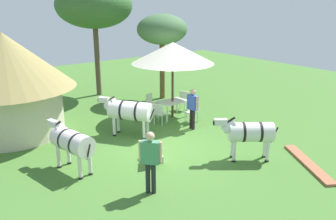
{
  "coord_description": "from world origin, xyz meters",
  "views": [
    {
      "loc": [
        -6.8,
        -9.41,
        5.01
      ],
      "look_at": [
        0.77,
        0.87,
        1.0
      ],
      "focal_mm": 37.66,
      "sensor_mm": 36.0,
      "label": 1
    }
  ],
  "objects_px": {
    "thatched_hut": "(7,78)",
    "zebra_by_umbrella": "(129,111)",
    "zebra_toward_hut": "(249,133)",
    "striped_lounge_chair": "(153,154)",
    "patio_chair_near_lawn": "(151,102)",
    "acacia_tree_behind_hut": "(94,6)",
    "patio_dining_table": "(172,103)",
    "patio_chair_west_end": "(183,99)",
    "guest_beside_umbrella": "(193,105)",
    "zebra_nearest_camera": "(71,142)",
    "patio_chair_near_hut": "(159,113)",
    "shade_umbrella": "(173,53)",
    "acacia_tree_far_lawn": "(162,30)",
    "patio_chair_east_end": "(193,111)",
    "standing_watcher": "(150,157)"
  },
  "relations": [
    {
      "from": "thatched_hut",
      "to": "zebra_by_umbrella",
      "type": "height_order",
      "value": "thatched_hut"
    },
    {
      "from": "zebra_toward_hut",
      "to": "striped_lounge_chair",
      "type": "bearing_deg",
      "value": 92.57
    },
    {
      "from": "patio_chair_near_lawn",
      "to": "zebra_toward_hut",
      "type": "relative_size",
      "value": 0.5
    },
    {
      "from": "patio_chair_near_lawn",
      "to": "acacia_tree_behind_hut",
      "type": "xyz_separation_m",
      "value": [
        -0.49,
        4.41,
        4.19
      ]
    },
    {
      "from": "patio_dining_table",
      "to": "patio_chair_west_end",
      "type": "relative_size",
      "value": 1.4
    },
    {
      "from": "thatched_hut",
      "to": "guest_beside_umbrella",
      "type": "bearing_deg",
      "value": -32.19
    },
    {
      "from": "zebra_nearest_camera",
      "to": "thatched_hut",
      "type": "bearing_deg",
      "value": 85.99
    },
    {
      "from": "thatched_hut",
      "to": "patio_chair_west_end",
      "type": "bearing_deg",
      "value": -11.9
    },
    {
      "from": "zebra_by_umbrella",
      "to": "zebra_toward_hut",
      "type": "height_order",
      "value": "zebra_by_umbrella"
    },
    {
      "from": "zebra_by_umbrella",
      "to": "guest_beside_umbrella",
      "type": "bearing_deg",
      "value": -55.95
    },
    {
      "from": "patio_chair_near_hut",
      "to": "shade_umbrella",
      "type": "bearing_deg",
      "value": 90.0
    },
    {
      "from": "patio_chair_west_end",
      "to": "acacia_tree_far_lawn",
      "type": "height_order",
      "value": "acacia_tree_far_lawn"
    },
    {
      "from": "zebra_toward_hut",
      "to": "acacia_tree_far_lawn",
      "type": "bearing_deg",
      "value": 20.69
    },
    {
      "from": "zebra_nearest_camera",
      "to": "zebra_by_umbrella",
      "type": "height_order",
      "value": "zebra_by_umbrella"
    },
    {
      "from": "patio_dining_table",
      "to": "zebra_by_umbrella",
      "type": "distance_m",
      "value": 2.82
    },
    {
      "from": "guest_beside_umbrella",
      "to": "zebra_nearest_camera",
      "type": "relative_size",
      "value": 0.78
    },
    {
      "from": "thatched_hut",
      "to": "acacia_tree_far_lawn",
      "type": "relative_size",
      "value": 1.15
    },
    {
      "from": "striped_lounge_chair",
      "to": "shade_umbrella",
      "type": "bearing_deg",
      "value": 59.33
    },
    {
      "from": "patio_chair_west_end",
      "to": "zebra_by_umbrella",
      "type": "bearing_deg",
      "value": 82.56
    },
    {
      "from": "acacia_tree_behind_hut",
      "to": "patio_chair_near_lawn",
      "type": "bearing_deg",
      "value": -83.61
    },
    {
      "from": "patio_chair_west_end",
      "to": "acacia_tree_far_lawn",
      "type": "bearing_deg",
      "value": -38.79
    },
    {
      "from": "patio_chair_east_end",
      "to": "patio_chair_near_hut",
      "type": "relative_size",
      "value": 1.0
    },
    {
      "from": "patio_chair_east_end",
      "to": "standing_watcher",
      "type": "bearing_deg",
      "value": -153.56
    },
    {
      "from": "zebra_toward_hut",
      "to": "acacia_tree_far_lawn",
      "type": "xyz_separation_m",
      "value": [
        2.14,
        7.8,
        2.6
      ]
    },
    {
      "from": "standing_watcher",
      "to": "zebra_by_umbrella",
      "type": "distance_m",
      "value": 4.32
    },
    {
      "from": "patio_chair_near_lawn",
      "to": "acacia_tree_far_lawn",
      "type": "xyz_separation_m",
      "value": [
        1.91,
        1.79,
        3.02
      ]
    },
    {
      "from": "patio_dining_table",
      "to": "striped_lounge_chair",
      "type": "bearing_deg",
      "value": -135.07
    },
    {
      "from": "shade_umbrella",
      "to": "zebra_toward_hut",
      "type": "height_order",
      "value": "shade_umbrella"
    },
    {
      "from": "guest_beside_umbrella",
      "to": "acacia_tree_behind_hut",
      "type": "distance_m",
      "value": 8.09
    },
    {
      "from": "thatched_hut",
      "to": "acacia_tree_far_lawn",
      "type": "bearing_deg",
      "value": 6.04
    },
    {
      "from": "shade_umbrella",
      "to": "patio_dining_table",
      "type": "relative_size",
      "value": 2.79
    },
    {
      "from": "patio_chair_east_end",
      "to": "patio_chair_west_end",
      "type": "height_order",
      "value": "same"
    },
    {
      "from": "patio_chair_west_end",
      "to": "patio_chair_near_hut",
      "type": "bearing_deg",
      "value": 88.45
    },
    {
      "from": "thatched_hut",
      "to": "striped_lounge_chair",
      "type": "distance_m",
      "value": 6.35
    },
    {
      "from": "guest_beside_umbrella",
      "to": "patio_chair_east_end",
      "type": "bearing_deg",
      "value": 134.93
    },
    {
      "from": "standing_watcher",
      "to": "striped_lounge_chair",
      "type": "relative_size",
      "value": 1.9
    },
    {
      "from": "thatched_hut",
      "to": "patio_chair_west_end",
      "type": "relative_size",
      "value": 5.55
    },
    {
      "from": "acacia_tree_far_lawn",
      "to": "patio_chair_near_hut",
      "type": "bearing_deg",
      "value": -127.29
    },
    {
      "from": "patio_chair_near_hut",
      "to": "standing_watcher",
      "type": "height_order",
      "value": "standing_watcher"
    },
    {
      "from": "thatched_hut",
      "to": "acacia_tree_far_lawn",
      "type": "xyz_separation_m",
      "value": [
        7.68,
        0.81,
        1.34
      ]
    },
    {
      "from": "thatched_hut",
      "to": "striped_lounge_chair",
      "type": "bearing_deg",
      "value": -60.78
    },
    {
      "from": "striped_lounge_chair",
      "to": "acacia_tree_far_lawn",
      "type": "bearing_deg",
      "value": 66.59
    },
    {
      "from": "thatched_hut",
      "to": "patio_chair_west_end",
      "type": "height_order",
      "value": "thatched_hut"
    },
    {
      "from": "shade_umbrella",
      "to": "patio_chair_west_end",
      "type": "distance_m",
      "value": 2.61
    },
    {
      "from": "patio_dining_table",
      "to": "zebra_by_umbrella",
      "type": "xyz_separation_m",
      "value": [
        -2.67,
        -0.81,
        0.35
      ]
    },
    {
      "from": "patio_dining_table",
      "to": "striped_lounge_chair",
      "type": "xyz_separation_m",
      "value": [
        -3.23,
        -3.23,
        -0.4
      ]
    },
    {
      "from": "shade_umbrella",
      "to": "zebra_nearest_camera",
      "type": "xyz_separation_m",
      "value": [
        -5.54,
        -2.31,
        -1.91
      ]
    },
    {
      "from": "guest_beside_umbrella",
      "to": "acacia_tree_far_lawn",
      "type": "distance_m",
      "value": 5.49
    },
    {
      "from": "patio_chair_near_hut",
      "to": "zebra_nearest_camera",
      "type": "distance_m",
      "value": 4.87
    },
    {
      "from": "patio_chair_east_end",
      "to": "zebra_by_umbrella",
      "type": "bearing_deg",
      "value": 161.7
    }
  ]
}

